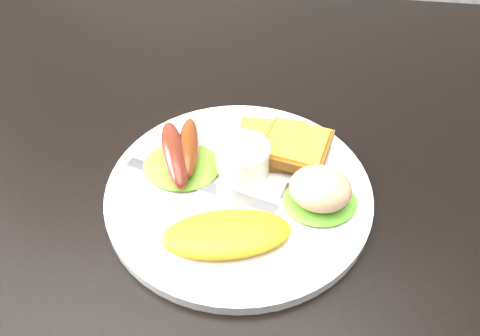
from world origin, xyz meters
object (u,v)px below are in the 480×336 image
Objects in this scene: dining_chair at (332,33)px; plate at (239,191)px; dining_table at (295,140)px; person at (327,1)px.

plate is at bearing -101.73° from dining_chair.
dining_table is 0.55m from person.
dining_table reaches higher than dining_chair.
plate is (-0.14, -0.94, 0.31)m from dining_chair.
dining_table is at bearing 64.92° from plate.
dining_table is 0.14m from plate.
plate is at bearing 104.12° from person.
plate is at bearing -115.08° from dining_table.
plate is (-0.10, -0.67, 0.09)m from person.
plate reaches higher than dining_chair.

